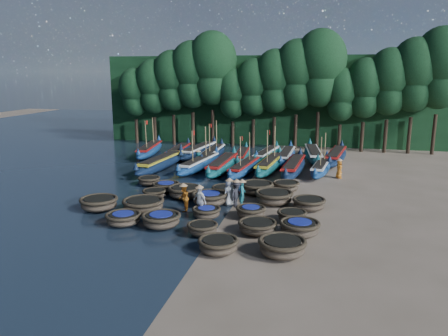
% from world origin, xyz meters
% --- Properties ---
extents(ground, '(120.00, 120.00, 0.00)m').
position_xyz_m(ground, '(0.00, 0.00, 0.00)').
color(ground, '#816F5E').
rests_on(ground, ground).
extents(foliage_wall, '(40.00, 3.00, 10.00)m').
position_xyz_m(foliage_wall, '(0.00, 23.50, 5.00)').
color(foliage_wall, black).
rests_on(foliage_wall, ground).
extents(coracle_3, '(2.23, 2.23, 0.72)m').
position_xyz_m(coracle_3, '(0.82, -8.89, 0.41)').
color(coracle_3, '#4C3E2F').
rests_on(coracle_3, ground).
extents(coracle_4, '(2.47, 2.47, 0.83)m').
position_xyz_m(coracle_4, '(3.73, -8.58, 0.47)').
color(coracle_4, '#4C3E2F').
rests_on(coracle_4, ground).
extents(coracle_5, '(1.98, 1.98, 0.68)m').
position_xyz_m(coracle_5, '(-5.14, -6.35, 0.39)').
color(coracle_5, '#4C3E2F').
rests_on(coracle_5, ground).
extents(coracle_6, '(2.41, 2.41, 0.78)m').
position_xyz_m(coracle_6, '(-2.98, -6.25, 0.45)').
color(coracle_6, '#4C3E2F').
rests_on(coracle_6, ground).
extents(coracle_7, '(1.62, 1.62, 0.65)m').
position_xyz_m(coracle_7, '(-0.50, -6.85, 0.37)').
color(coracle_7, '#4C3E2F').
rests_on(coracle_7, ground).
extents(coracle_8, '(2.04, 2.04, 0.68)m').
position_xyz_m(coracle_8, '(2.21, -5.99, 0.39)').
color(coracle_8, '#4C3E2F').
rests_on(coracle_8, ground).
extents(coracle_9, '(2.25, 2.25, 0.80)m').
position_xyz_m(coracle_9, '(4.36, -5.88, 0.47)').
color(coracle_9, '#4C3E2F').
rests_on(coracle_9, ground).
extents(coracle_10, '(2.50, 2.50, 0.81)m').
position_xyz_m(coracle_10, '(-7.74, -4.26, 0.46)').
color(coracle_10, '#4C3E2F').
rests_on(coracle_10, ground).
extents(coracle_11, '(2.72, 2.72, 0.82)m').
position_xyz_m(coracle_11, '(-4.97, -4.00, 0.46)').
color(coracle_11, '#4C3E2F').
rests_on(coracle_11, ground).
extents(coracle_12, '(1.82, 1.82, 0.65)m').
position_xyz_m(coracle_12, '(-1.00, -4.25, 0.38)').
color(coracle_12, '#4C3E2F').
rests_on(coracle_12, ground).
extents(coracle_13, '(1.80, 1.80, 0.68)m').
position_xyz_m(coracle_13, '(1.47, -3.63, 0.40)').
color(coracle_13, '#4C3E2F').
rests_on(coracle_13, ground).
extents(coracle_14, '(1.97, 1.97, 0.64)m').
position_xyz_m(coracle_14, '(3.83, -3.78, 0.37)').
color(coracle_14, '#4C3E2F').
rests_on(coracle_14, ground).
extents(coracle_15, '(1.78, 1.78, 0.63)m').
position_xyz_m(coracle_15, '(-5.39, -1.19, 0.36)').
color(coracle_15, '#4C3E2F').
rests_on(coracle_15, ground).
extents(coracle_16, '(2.23, 2.23, 0.81)m').
position_xyz_m(coracle_16, '(-3.48, -0.62, 0.46)').
color(coracle_16, '#4C3E2F').
rests_on(coracle_16, ground).
extents(coracle_17, '(2.51, 2.51, 0.83)m').
position_xyz_m(coracle_17, '(-1.45, -1.83, 0.48)').
color(coracle_17, '#4C3E2F').
rests_on(coracle_17, ground).
extents(coracle_18, '(2.60, 2.60, 0.85)m').
position_xyz_m(coracle_18, '(2.46, -0.65, 0.48)').
color(coracle_18, '#4C3E2F').
rests_on(coracle_18, ground).
extents(coracle_19, '(2.45, 2.45, 0.74)m').
position_xyz_m(coracle_19, '(4.67, -1.37, 0.42)').
color(coracle_19, '#4C3E2F').
rests_on(coracle_19, ground).
extents(coracle_20, '(1.92, 1.92, 0.64)m').
position_xyz_m(coracle_20, '(-7.06, 1.97, 0.37)').
color(coracle_20, '#4C3E2F').
rests_on(coracle_20, ground).
extents(coracle_21, '(2.04, 2.04, 0.65)m').
position_xyz_m(coracle_21, '(-5.26, 0.65, 0.38)').
color(coracle_21, '#4C3E2F').
rests_on(coracle_21, ground).
extents(coracle_22, '(1.86, 1.86, 0.66)m').
position_xyz_m(coracle_22, '(-0.99, 0.59, 0.38)').
color(coracle_22, '#4C3E2F').
rests_on(coracle_22, ground).
extents(coracle_23, '(2.85, 2.85, 0.83)m').
position_xyz_m(coracle_23, '(1.05, 1.38, 0.47)').
color(coracle_23, '#4C3E2F').
rests_on(coracle_23, ground).
extents(coracle_24, '(1.99, 1.99, 0.73)m').
position_xyz_m(coracle_24, '(2.95, 2.46, 0.42)').
color(coracle_24, '#4C3E2F').
rests_on(coracle_24, ground).
extents(long_boat_2, '(2.36, 9.10, 1.61)m').
position_xyz_m(long_boat_2, '(-8.10, 7.16, 0.61)').
color(long_boat_2, '#0E1935').
rests_on(long_boat_2, ground).
extents(long_boat_3, '(2.57, 8.44, 3.61)m').
position_xyz_m(long_boat_3, '(-4.84, 7.65, 0.57)').
color(long_boat_3, navy).
rests_on(long_boat_3, ground).
extents(long_boat_4, '(1.81, 8.83, 1.55)m').
position_xyz_m(long_boat_4, '(-2.80, 7.60, 0.59)').
color(long_boat_4, '#10515B').
rests_on(long_boat_4, ground).
extents(long_boat_5, '(2.26, 7.74, 3.31)m').
position_xyz_m(long_boat_5, '(-0.87, 7.21, 0.53)').
color(long_boat_5, navy).
rests_on(long_boat_5, ground).
extents(long_boat_6, '(2.34, 8.69, 3.71)m').
position_xyz_m(long_boat_6, '(1.07, 8.59, 0.59)').
color(long_boat_6, '#10515B').
rests_on(long_boat_6, ground).
extents(long_boat_7, '(2.17, 8.85, 1.56)m').
position_xyz_m(long_boat_7, '(3.08, 8.06, 0.59)').
color(long_boat_7, '#0E1935').
rests_on(long_boat_7, ground).
extents(long_boat_8, '(2.25, 7.62, 3.26)m').
position_xyz_m(long_boat_8, '(5.30, 8.80, 0.52)').
color(long_boat_8, navy).
rests_on(long_boat_8, ground).
extents(long_boat_9, '(2.68, 8.60, 3.68)m').
position_xyz_m(long_boat_9, '(-11.58, 13.10, 0.58)').
color(long_boat_9, navy).
rests_on(long_boat_9, ground).
extents(long_boat_10, '(1.82, 8.10, 1.43)m').
position_xyz_m(long_boat_10, '(-8.44, 12.78, 0.54)').
color(long_boat_10, '#0E1935').
rests_on(long_boat_10, ground).
extents(long_boat_11, '(2.57, 8.72, 1.55)m').
position_xyz_m(long_boat_11, '(-6.57, 13.63, 0.59)').
color(long_boat_11, '#0E1935').
rests_on(long_boat_11, ground).
extents(long_boat_12, '(1.59, 8.54, 3.63)m').
position_xyz_m(long_boat_12, '(-4.90, 12.45, 0.58)').
color(long_boat_12, '#0E1935').
rests_on(long_boat_12, ground).
extents(long_boat_13, '(1.75, 7.38, 1.30)m').
position_xyz_m(long_boat_13, '(-2.04, 12.49, 0.50)').
color(long_boat_13, '#10515B').
rests_on(long_boat_13, ground).
extents(long_boat_14, '(2.50, 7.81, 1.39)m').
position_xyz_m(long_boat_14, '(0.17, 13.33, 0.53)').
color(long_boat_14, '#10515B').
rests_on(long_boat_14, ground).
extents(long_boat_15, '(1.72, 8.37, 1.47)m').
position_xyz_m(long_boat_15, '(2.05, 12.92, 0.56)').
color(long_boat_15, navy).
rests_on(long_boat_15, ground).
extents(long_boat_16, '(2.55, 8.93, 1.58)m').
position_xyz_m(long_boat_16, '(4.51, 14.01, 0.60)').
color(long_boat_16, '#10515B').
rests_on(long_boat_16, ground).
extents(long_boat_17, '(2.84, 8.82, 1.57)m').
position_xyz_m(long_boat_17, '(6.58, 13.59, 0.60)').
color(long_boat_17, '#0E1935').
rests_on(long_boat_17, ground).
extents(fisherman_0, '(0.93, 0.98, 1.88)m').
position_xyz_m(fisherman_0, '(-0.24, -1.53, 0.90)').
color(fisherman_0, silver).
rests_on(fisherman_0, ground).
extents(fisherman_1, '(0.52, 0.59, 1.82)m').
position_xyz_m(fisherman_1, '(0.56, -1.47, 0.92)').
color(fisherman_1, '#196169').
rests_on(fisherman_1, ground).
extents(fisherman_2, '(0.76, 0.91, 1.86)m').
position_xyz_m(fisherman_2, '(-2.66, -3.31, 0.88)').
color(fisherman_2, '#AF5E17').
rests_on(fisherman_2, ground).
extents(fisherman_3, '(0.96, 1.25, 1.90)m').
position_xyz_m(fisherman_3, '(0.27, -1.76, 0.89)').
color(fisherman_3, black).
rests_on(fisherman_3, ground).
extents(fisherman_4, '(1.11, 0.93, 1.98)m').
position_xyz_m(fisherman_4, '(-1.49, -3.90, 0.94)').
color(fisherman_4, silver).
rests_on(fisherman_4, ground).
extents(fisherman_5, '(0.63, 1.48, 1.75)m').
position_xyz_m(fisherman_5, '(-5.17, 8.49, 0.81)').
color(fisherman_5, '#196169').
rests_on(fisherman_5, ground).
extents(fisherman_6, '(0.69, 0.85, 1.70)m').
position_xyz_m(fisherman_6, '(6.67, 7.39, 0.82)').
color(fisherman_6, '#AF5E17').
rests_on(fisherman_6, ground).
extents(tree_0, '(3.68, 3.68, 8.68)m').
position_xyz_m(tree_0, '(-16.00, 20.00, 5.97)').
color(tree_0, black).
rests_on(tree_0, ground).
extents(tree_1, '(4.09, 4.09, 9.65)m').
position_xyz_m(tree_1, '(-13.70, 20.00, 6.65)').
color(tree_1, black).
rests_on(tree_1, ground).
extents(tree_2, '(4.51, 4.51, 10.63)m').
position_xyz_m(tree_2, '(-11.40, 20.00, 7.32)').
color(tree_2, black).
rests_on(tree_2, ground).
extents(tree_3, '(4.92, 4.92, 11.60)m').
position_xyz_m(tree_3, '(-9.10, 20.00, 8.00)').
color(tree_3, black).
rests_on(tree_3, ground).
extents(tree_4, '(5.34, 5.34, 12.58)m').
position_xyz_m(tree_4, '(-6.80, 20.00, 8.67)').
color(tree_4, black).
rests_on(tree_4, ground).
extents(tree_5, '(3.68, 3.68, 8.68)m').
position_xyz_m(tree_5, '(-4.50, 20.00, 5.97)').
color(tree_5, black).
rests_on(tree_5, ground).
extents(tree_6, '(4.09, 4.09, 9.65)m').
position_xyz_m(tree_6, '(-2.20, 20.00, 6.65)').
color(tree_6, black).
rests_on(tree_6, ground).
extents(tree_7, '(4.51, 4.51, 10.63)m').
position_xyz_m(tree_7, '(0.10, 20.00, 7.32)').
color(tree_7, black).
rests_on(tree_7, ground).
extents(tree_8, '(4.92, 4.92, 11.60)m').
position_xyz_m(tree_8, '(2.40, 20.00, 8.00)').
color(tree_8, black).
rests_on(tree_8, ground).
extents(tree_9, '(5.34, 5.34, 12.58)m').
position_xyz_m(tree_9, '(4.70, 20.00, 8.67)').
color(tree_9, black).
rests_on(tree_9, ground).
extents(tree_10, '(3.68, 3.68, 8.68)m').
position_xyz_m(tree_10, '(7.00, 20.00, 5.97)').
color(tree_10, black).
rests_on(tree_10, ground).
extents(tree_11, '(4.09, 4.09, 9.65)m').
position_xyz_m(tree_11, '(9.30, 20.00, 6.65)').
color(tree_11, black).
rests_on(tree_11, ground).
extents(tree_12, '(4.51, 4.51, 10.63)m').
position_xyz_m(tree_12, '(11.60, 20.00, 7.32)').
color(tree_12, black).
rests_on(tree_12, ground).
extents(tree_13, '(4.92, 4.92, 11.60)m').
position_xyz_m(tree_13, '(13.90, 20.00, 8.00)').
color(tree_13, black).
rests_on(tree_13, ground).
extents(tree_14, '(5.34, 5.34, 12.58)m').
position_xyz_m(tree_14, '(16.20, 20.00, 8.67)').
color(tree_14, black).
rests_on(tree_14, ground).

